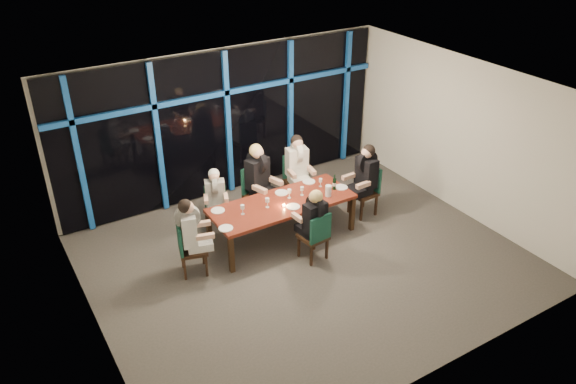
{
  "coord_description": "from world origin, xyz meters",
  "views": [
    {
      "loc": [
        -4.37,
        -6.58,
        5.75
      ],
      "look_at": [
        0.0,
        0.6,
        1.05
      ],
      "focal_mm": 35.0,
      "sensor_mm": 36.0,
      "label": 1
    }
  ],
  "objects_px": {
    "chair_far_left": "(216,206)",
    "chair_end_right": "(367,187)",
    "chair_far_right": "(296,176)",
    "diner_end_right": "(365,170)",
    "chair_near_mid": "(316,235)",
    "diner_end_left": "(190,226)",
    "diner_far_right": "(298,160)",
    "water_pitcher": "(328,191)",
    "dining_table": "(282,205)",
    "chair_end_left": "(187,246)",
    "diner_far_left": "(215,192)",
    "chair_far_mid": "(256,190)",
    "diner_far_mid": "(259,172)",
    "diner_near_mid": "(314,214)",
    "wine_bottle": "(334,184)"
  },
  "relations": [
    {
      "from": "dining_table",
      "to": "diner_end_left",
      "type": "bearing_deg",
      "value": -176.34
    },
    {
      "from": "chair_end_right",
      "to": "diner_far_right",
      "type": "bearing_deg",
      "value": -140.0
    },
    {
      "from": "diner_far_left",
      "to": "diner_end_right",
      "type": "distance_m",
      "value": 2.83
    },
    {
      "from": "chair_far_left",
      "to": "diner_far_left",
      "type": "bearing_deg",
      "value": -90.0
    },
    {
      "from": "dining_table",
      "to": "diner_near_mid",
      "type": "bearing_deg",
      "value": -80.73
    },
    {
      "from": "chair_end_right",
      "to": "water_pitcher",
      "type": "relative_size",
      "value": 4.8
    },
    {
      "from": "chair_far_right",
      "to": "diner_far_left",
      "type": "distance_m",
      "value": 1.86
    },
    {
      "from": "chair_end_right",
      "to": "diner_end_left",
      "type": "xyz_separation_m",
      "value": [
        -3.63,
        -0.03,
        0.35
      ]
    },
    {
      "from": "chair_far_mid",
      "to": "chair_end_right",
      "type": "xyz_separation_m",
      "value": [
        1.89,
        -0.99,
        -0.03
      ]
    },
    {
      "from": "diner_far_right",
      "to": "diner_near_mid",
      "type": "height_order",
      "value": "diner_far_right"
    },
    {
      "from": "chair_end_left",
      "to": "chair_near_mid",
      "type": "bearing_deg",
      "value": -96.46
    },
    {
      "from": "chair_end_left",
      "to": "diner_far_mid",
      "type": "xyz_separation_m",
      "value": [
        1.84,
        0.92,
        0.47
      ]
    },
    {
      "from": "chair_far_right",
      "to": "chair_end_left",
      "type": "height_order",
      "value": "chair_far_right"
    },
    {
      "from": "chair_far_right",
      "to": "diner_end_right",
      "type": "bearing_deg",
      "value": -43.2
    },
    {
      "from": "chair_end_left",
      "to": "diner_far_left",
      "type": "bearing_deg",
      "value": -30.1
    },
    {
      "from": "chair_end_left",
      "to": "diner_end_right",
      "type": "distance_m",
      "value": 3.65
    },
    {
      "from": "chair_far_left",
      "to": "chair_end_right",
      "type": "relative_size",
      "value": 0.86
    },
    {
      "from": "diner_far_right",
      "to": "diner_end_left",
      "type": "xyz_separation_m",
      "value": [
        -2.69,
        -1.06,
        -0.04
      ]
    },
    {
      "from": "chair_near_mid",
      "to": "wine_bottle",
      "type": "height_order",
      "value": "wine_bottle"
    },
    {
      "from": "chair_far_right",
      "to": "diner_end_right",
      "type": "xyz_separation_m",
      "value": [
        0.84,
        -1.11,
        0.4
      ]
    },
    {
      "from": "dining_table",
      "to": "wine_bottle",
      "type": "distance_m",
      "value": 1.08
    },
    {
      "from": "diner_end_left",
      "to": "wine_bottle",
      "type": "xyz_separation_m",
      "value": [
        2.83,
        0.02,
        -0.04
      ]
    },
    {
      "from": "diner_far_right",
      "to": "diner_end_right",
      "type": "bearing_deg",
      "value": -40.57
    },
    {
      "from": "chair_far_right",
      "to": "diner_near_mid",
      "type": "height_order",
      "value": "diner_near_mid"
    },
    {
      "from": "diner_far_right",
      "to": "water_pitcher",
      "type": "xyz_separation_m",
      "value": [
        -0.09,
        -1.18,
        -0.09
      ]
    },
    {
      "from": "chair_far_mid",
      "to": "diner_near_mid",
      "type": "relative_size",
      "value": 1.17
    },
    {
      "from": "diner_far_right",
      "to": "chair_near_mid",
      "type": "bearing_deg",
      "value": -103.31
    },
    {
      "from": "chair_end_right",
      "to": "diner_far_mid",
      "type": "height_order",
      "value": "diner_far_mid"
    },
    {
      "from": "chair_near_mid",
      "to": "diner_end_left",
      "type": "relative_size",
      "value": 1.0
    },
    {
      "from": "diner_far_left",
      "to": "diner_end_left",
      "type": "relative_size",
      "value": 0.9
    },
    {
      "from": "chair_far_right",
      "to": "water_pitcher",
      "type": "height_order",
      "value": "chair_far_right"
    },
    {
      "from": "water_pitcher",
      "to": "dining_table",
      "type": "bearing_deg",
      "value": 150.0
    },
    {
      "from": "diner_end_left",
      "to": "water_pitcher",
      "type": "distance_m",
      "value": 2.6
    },
    {
      "from": "diner_end_right",
      "to": "diner_near_mid",
      "type": "height_order",
      "value": "diner_end_right"
    },
    {
      "from": "diner_end_left",
      "to": "diner_far_right",
      "type": "bearing_deg",
      "value": -53.32
    },
    {
      "from": "chair_end_left",
      "to": "water_pitcher",
      "type": "height_order",
      "value": "water_pitcher"
    },
    {
      "from": "chair_far_left",
      "to": "wine_bottle",
      "type": "distance_m",
      "value": 2.22
    },
    {
      "from": "chair_far_right",
      "to": "water_pitcher",
      "type": "bearing_deg",
      "value": -85.03
    },
    {
      "from": "diner_far_mid",
      "to": "diner_end_left",
      "type": "distance_m",
      "value": 2.0
    },
    {
      "from": "chair_far_mid",
      "to": "chair_far_right",
      "type": "xyz_separation_m",
      "value": [
        0.97,
        0.12,
        -0.03
      ]
    },
    {
      "from": "chair_far_left",
      "to": "diner_end_left",
      "type": "relative_size",
      "value": 0.92
    },
    {
      "from": "diner_far_left",
      "to": "wine_bottle",
      "type": "relative_size",
      "value": 2.8
    },
    {
      "from": "chair_far_right",
      "to": "diner_end_left",
      "type": "bearing_deg",
      "value": -147.48
    },
    {
      "from": "chair_end_left",
      "to": "diner_near_mid",
      "type": "bearing_deg",
      "value": -94.58
    },
    {
      "from": "chair_far_left",
      "to": "diner_near_mid",
      "type": "xyz_separation_m",
      "value": [
        1.01,
        -1.72,
        0.4
      ]
    },
    {
      "from": "chair_far_left",
      "to": "chair_end_left",
      "type": "bearing_deg",
      "value": -113.44
    },
    {
      "from": "diner_end_left",
      "to": "diner_near_mid",
      "type": "xyz_separation_m",
      "value": [
        1.91,
        -0.69,
        -0.03
      ]
    },
    {
      "from": "diner_far_mid",
      "to": "chair_near_mid",
      "type": "bearing_deg",
      "value": -102.44
    },
    {
      "from": "chair_far_left",
      "to": "chair_far_mid",
      "type": "height_order",
      "value": "chair_far_mid"
    },
    {
      "from": "diner_end_left",
      "to": "dining_table",
      "type": "bearing_deg",
      "value": -71.09
    }
  ]
}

